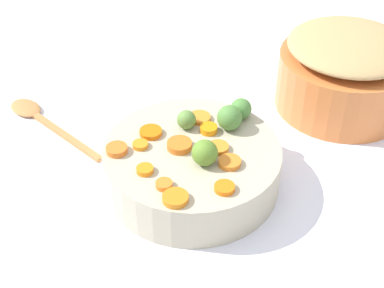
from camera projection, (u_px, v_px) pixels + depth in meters
tabletop at (203, 178)px, 0.98m from camera, size 2.40×2.40×0.02m
serving_bowl_carrots at (192, 167)px, 0.93m from camera, size 0.29×0.29×0.07m
metal_pot at (343, 81)px, 1.10m from camera, size 0.25×0.25×0.11m
stuffing_mound at (350, 46)px, 1.05m from camera, size 0.23×0.23×0.04m
carrot_slice_0 at (200, 118)px, 0.97m from camera, size 0.05×0.05×0.01m
carrot_slice_1 at (218, 148)px, 0.90m from camera, size 0.04×0.04×0.01m
carrot_slice_2 at (230, 162)px, 0.87m from camera, size 0.05×0.05×0.01m
carrot_slice_3 at (164, 184)px, 0.84m from camera, size 0.03×0.03×0.01m
carrot_slice_4 at (151, 132)px, 0.93m from camera, size 0.04×0.04×0.01m
carrot_slice_5 at (211, 129)px, 0.94m from camera, size 0.04×0.04×0.01m
carrot_slice_6 at (175, 198)px, 0.81m from camera, size 0.04×0.04×0.01m
carrot_slice_7 at (117, 149)px, 0.90m from camera, size 0.04×0.04×0.01m
carrot_slice_8 at (224, 188)px, 0.83m from camera, size 0.04×0.04×0.01m
carrot_slice_9 at (145, 170)px, 0.86m from camera, size 0.03×0.03×0.01m
carrot_slice_10 at (140, 145)px, 0.91m from camera, size 0.03×0.03×0.01m
carrot_slice_11 at (180, 145)px, 0.90m from camera, size 0.05×0.05×0.01m
brussels_sprout_0 at (230, 118)px, 0.94m from camera, size 0.04×0.04×0.04m
brussels_sprout_1 at (241, 109)px, 0.96m from camera, size 0.04×0.04×0.04m
brussels_sprout_2 at (205, 153)px, 0.87m from camera, size 0.04×0.04×0.04m
brussels_sprout_3 at (186, 120)px, 0.94m from camera, size 0.03×0.03×0.03m
wooden_spoon at (38, 116)px, 1.09m from camera, size 0.26×0.12×0.01m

